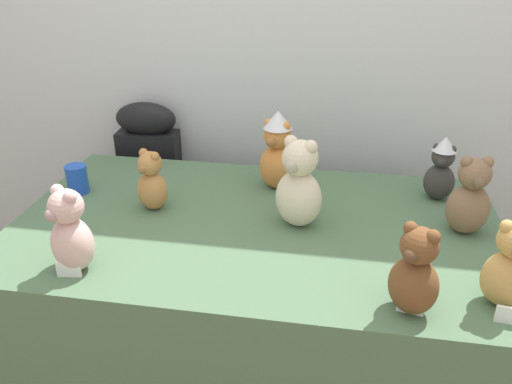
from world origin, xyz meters
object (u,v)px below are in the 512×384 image
object	(u,v)px
teddy_bear_chestnut	(415,273)
teddy_bear_ginger	(277,151)
instrument_case	(154,201)
teddy_bear_cream	(299,186)
teddy_bear_charcoal	(441,169)
teddy_bear_caramel	(152,182)
teddy_bear_honey	(509,267)
party_cup_blue	(77,179)
display_table	(256,314)
teddy_bear_blush	(70,232)
teddy_bear_mocha	(470,198)

from	to	relation	value
teddy_bear_chestnut	teddy_bear_ginger	distance (m)	0.81
instrument_case	teddy_bear_cream	size ratio (longest dim) A/B	3.20
teddy_bear_ginger	teddy_bear_charcoal	bearing A→B (deg)	23.36
teddy_bear_chestnut	teddy_bear_ginger	bearing A→B (deg)	156.93
instrument_case	teddy_bear_caramel	size ratio (longest dim) A/B	4.45
instrument_case	teddy_bear_chestnut	world-z (taller)	teddy_bear_chestnut
teddy_bear_honey	party_cup_blue	world-z (taller)	teddy_bear_honey
party_cup_blue	teddy_bear_charcoal	bearing A→B (deg)	7.40
display_table	teddy_bear_cream	distance (m)	0.56
teddy_bear_honey	display_table	bearing A→B (deg)	157.21
teddy_bear_chestnut	teddy_bear_charcoal	xyz separation A→B (m)	(0.16, 0.68, -0.00)
instrument_case	teddy_bear_chestnut	distance (m)	1.54
teddy_bear_honey	teddy_bear_caramel	size ratio (longest dim) A/B	1.12
teddy_bear_blush	party_cup_blue	world-z (taller)	teddy_bear_blush
teddy_bear_honey	teddy_bear_cream	xyz separation A→B (m)	(-0.58, 0.33, 0.03)
teddy_bear_caramel	teddy_bear_honey	bearing A→B (deg)	6.58
teddy_bear_ginger	teddy_bear_caramel	bearing A→B (deg)	-126.42
teddy_bear_mocha	teddy_bear_ginger	size ratio (longest dim) A/B	0.88
teddy_bear_mocha	teddy_bear_ginger	distance (m)	0.70
teddy_bear_blush	teddy_bear_ginger	bearing A→B (deg)	80.92
instrument_case	teddy_bear_blush	distance (m)	1.06
instrument_case	teddy_bear_chestnut	bearing A→B (deg)	-45.27
instrument_case	teddy_bear_blush	size ratio (longest dim) A/B	3.77
teddy_bear_honey	teddy_bear_chestnut	xyz separation A→B (m)	(-0.25, -0.07, 0.00)
instrument_case	teddy_bear_cream	world-z (taller)	teddy_bear_cream
teddy_bear_honey	teddy_bear_mocha	bearing A→B (deg)	95.40
instrument_case	teddy_bear_caramel	distance (m)	0.73
teddy_bear_chestnut	teddy_bear_mocha	bearing A→B (deg)	97.91
instrument_case	teddy_bear_caramel	bearing A→B (deg)	-70.68
teddy_bear_honey	party_cup_blue	size ratio (longest dim) A/B	2.31
teddy_bear_caramel	teddy_bear_chestnut	size ratio (longest dim) A/B	0.88
display_table	teddy_bear_mocha	bearing A→B (deg)	4.91
teddy_bear_honey	teddy_bear_cream	world-z (taller)	teddy_bear_cream
party_cup_blue	teddy_bear_caramel	bearing A→B (deg)	-13.12
teddy_bear_charcoal	teddy_bear_cream	bearing A→B (deg)	-135.30
teddy_bear_chestnut	teddy_bear_charcoal	world-z (taller)	teddy_bear_chestnut
teddy_bear_mocha	party_cup_blue	size ratio (longest dim) A/B	2.48
teddy_bear_mocha	teddy_bear_ginger	xyz separation A→B (m)	(-0.66, 0.23, 0.03)
teddy_bear_honey	party_cup_blue	distance (m)	1.50
teddy_bear_chestnut	party_cup_blue	distance (m)	1.29
teddy_bear_chestnut	teddy_bear_cream	size ratio (longest dim) A/B	0.82
display_table	party_cup_blue	size ratio (longest dim) A/B	15.18
teddy_bear_honey	teddy_bear_ginger	bearing A→B (deg)	139.45
teddy_bear_caramel	party_cup_blue	xyz separation A→B (m)	(-0.33, 0.08, -0.05)
instrument_case	party_cup_blue	world-z (taller)	instrument_case
display_table	teddy_bear_honey	bearing A→B (deg)	-23.57
teddy_bear_caramel	teddy_bear_charcoal	distance (m)	1.05
teddy_bear_blush	teddy_bear_cream	world-z (taller)	teddy_bear_cream
teddy_bear_mocha	teddy_bear_charcoal	size ratio (longest dim) A/B	1.11
teddy_bear_blush	teddy_bear_caramel	bearing A→B (deg)	105.51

